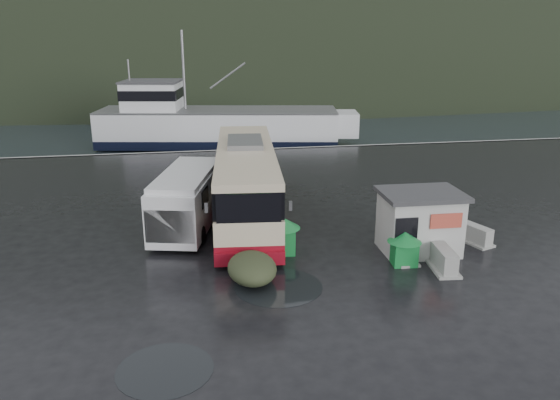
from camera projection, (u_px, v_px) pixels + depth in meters
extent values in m
plane|color=black|center=(250.00, 253.00, 22.20)|extent=(160.00, 160.00, 0.00)
cube|color=black|center=(194.00, 69.00, 125.66)|extent=(300.00, 180.00, 0.02)
cube|color=#999993|center=(219.00, 151.00, 41.01)|extent=(160.00, 0.60, 1.50)
ellipsoid|color=black|center=(209.00, 49.00, 258.94)|extent=(780.00, 540.00, 570.00)
cylinder|color=black|center=(278.00, 287.00, 19.32)|extent=(3.14, 3.14, 0.01)
cylinder|color=black|center=(165.00, 370.00, 14.61)|extent=(2.62, 2.62, 0.01)
cylinder|color=black|center=(409.00, 216.00, 26.67)|extent=(2.82, 2.82, 0.01)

